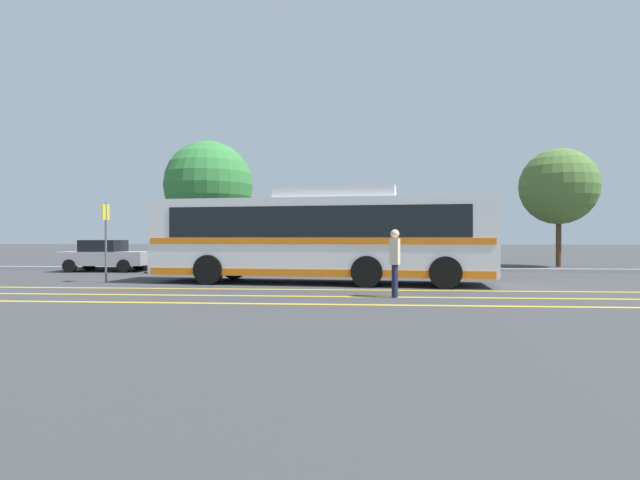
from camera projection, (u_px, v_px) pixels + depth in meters
name	position (u px, v px, depth m)	size (l,w,h in m)	color
ground_plane	(303.00, 283.00, 17.44)	(220.00, 220.00, 0.00)	#38383A
lane_strip_0	(314.00, 290.00, 15.02)	(0.20, 31.46, 0.01)	gold
lane_strip_1	(309.00, 296.00, 13.29)	(0.20, 31.46, 0.01)	gold
lane_strip_2	(302.00, 304.00, 11.71)	(0.20, 31.46, 0.01)	gold
curb_strip	(331.00, 269.00, 23.66)	(39.46, 0.36, 0.15)	#99999E
transit_bus	(321.00, 235.00, 17.20)	(11.95, 3.74, 3.30)	white
parked_car_0	(105.00, 256.00, 23.37)	(4.09, 2.13, 1.47)	#9E9EA3
parked_car_1	(205.00, 257.00, 22.63)	(4.24, 2.13, 1.38)	black
parked_car_2	(326.00, 257.00, 22.75)	(4.16, 1.90, 1.32)	maroon
parked_car_3	(445.00, 257.00, 22.18)	(4.41, 2.26, 1.34)	olive
pedestrian_0	(395.00, 258.00, 13.08)	(0.31, 0.46, 1.78)	#191E38
bus_stop_sign	(106.00, 233.00, 17.47)	(0.07, 0.40, 2.80)	#59595E
tree_0	(559.00, 187.00, 26.99)	(4.11, 4.11, 6.42)	#513823
tree_1	(208.00, 185.00, 28.98)	(5.11, 5.11, 7.19)	#513823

